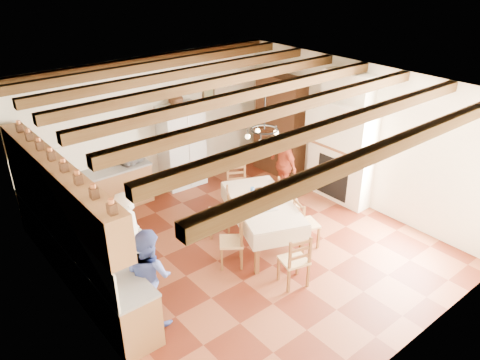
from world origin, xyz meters
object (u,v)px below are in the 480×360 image
at_px(chair_left_far, 219,212).
at_px(person_man, 132,242).
at_px(person_woman_blue, 149,275).
at_px(dining_table, 262,206).
at_px(hutch, 281,126).
at_px(microwave, 131,156).
at_px(refrigerator, 180,145).
at_px(person_woman_red, 283,165).
at_px(chair_right_far, 288,202).
at_px(chair_left_near, 231,241).
at_px(chair_right_near, 306,223).
at_px(chair_end_far, 238,189).
at_px(chair_end_near, 294,259).

bearing_deg(chair_left_far, person_man, -44.05).
bearing_deg(person_woman_blue, dining_table, -90.62).
distance_m(hutch, person_woman_blue, 5.60).
bearing_deg(microwave, chair_left_far, -89.69).
relative_size(refrigerator, chair_left_far, 1.98).
xyz_separation_m(hutch, person_woman_red, (-0.80, -0.93, -0.46)).
xyz_separation_m(chair_left_far, chair_right_far, (1.29, -0.56, 0.00)).
relative_size(dining_table, person_woman_red, 1.50).
height_order(dining_table, chair_left_near, chair_left_near).
relative_size(refrigerator, chair_right_near, 1.98).
height_order(chair_left_far, chair_right_far, same).
bearing_deg(person_man, person_woman_red, -66.42).
bearing_deg(chair_end_far, microwave, 157.78).
xyz_separation_m(person_man, person_woman_red, (4.05, 0.79, -0.15)).
distance_m(refrigerator, chair_right_near, 3.69).
xyz_separation_m(chair_right_near, chair_end_far, (-0.13, 1.82, 0.00)).
height_order(hutch, chair_end_near, hutch).
xyz_separation_m(refrigerator, person_woman_red, (1.40, -1.94, -0.21)).
distance_m(dining_table, microwave, 3.18).
relative_size(hutch, person_woman_red, 1.62).
relative_size(dining_table, person_man, 1.25).
height_order(hutch, chair_left_near, hutch).
relative_size(chair_left_far, microwave, 1.94).
height_order(person_man, person_woman_red, person_man).
height_order(chair_left_near, chair_end_near, same).
height_order(refrigerator, hutch, hutch).
bearing_deg(chair_left_near, chair_left_far, -168.73).
distance_m(chair_left_near, person_woman_blue, 1.77).
bearing_deg(chair_right_near, chair_left_near, 91.19).
distance_m(chair_right_far, person_man, 3.33).
distance_m(chair_left_far, chair_end_near, 1.97).
distance_m(hutch, chair_end_near, 4.38).
bearing_deg(person_man, chair_right_near, -94.48).
height_order(dining_table, microwave, microwave).
bearing_deg(chair_end_near, hutch, -114.91).
distance_m(chair_left_near, chair_left_far, 1.00).
bearing_deg(chair_end_far, dining_table, -81.22).
distance_m(chair_left_far, person_woman_blue, 2.47).
distance_m(chair_right_near, person_man, 3.16).
distance_m(chair_left_near, person_man, 1.71).
bearing_deg(dining_table, chair_left_far, 121.42).
distance_m(chair_right_far, microwave, 3.45).
bearing_deg(chair_left_far, microwave, -130.17).
relative_size(chair_end_far, microwave, 1.94).
bearing_deg(chair_end_near, chair_left_far, -73.50).
height_order(hutch, chair_left_far, hutch).
distance_m(hutch, chair_left_near, 4.02).
height_order(refrigerator, chair_right_far, refrigerator).
bearing_deg(dining_table, microwave, 109.62).
relative_size(hutch, person_woman_blue, 1.56).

